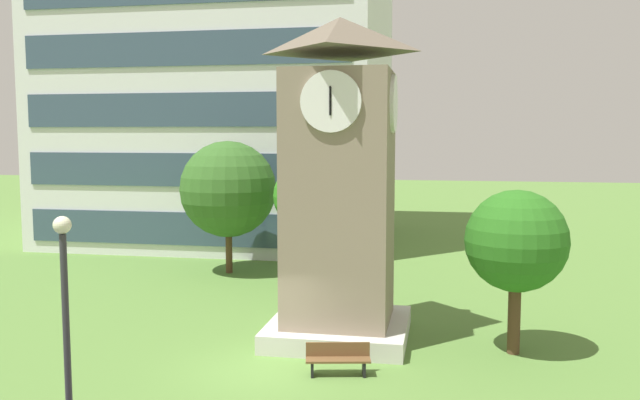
{
  "coord_description": "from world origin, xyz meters",
  "views": [
    {
      "loc": [
        4.96,
        -17.56,
        6.69
      ],
      "look_at": [
        0.83,
        4.39,
        4.46
      ],
      "focal_mm": 36.96,
      "sensor_mm": 36.0,
      "label": 1
    }
  ],
  "objects_px": {
    "clock_tower": "(340,198)",
    "tree_streetside": "(228,189)",
    "park_bench": "(338,359)",
    "tree_near_tower": "(308,197)",
    "tree_by_building": "(516,242)",
    "street_lamp": "(65,307)"
  },
  "relations": [
    {
      "from": "park_bench",
      "to": "tree_by_building",
      "type": "bearing_deg",
      "value": 29.11
    },
    {
      "from": "clock_tower",
      "to": "tree_streetside",
      "type": "distance_m",
      "value": 11.45
    },
    {
      "from": "clock_tower",
      "to": "park_bench",
      "type": "bearing_deg",
      "value": -81.65
    },
    {
      "from": "tree_near_tower",
      "to": "tree_by_building",
      "type": "relative_size",
      "value": 1.09
    },
    {
      "from": "park_bench",
      "to": "tree_near_tower",
      "type": "xyz_separation_m",
      "value": [
        -3.08,
        10.73,
        3.5
      ]
    },
    {
      "from": "tree_near_tower",
      "to": "tree_by_building",
      "type": "distance_m",
      "value": 11.34
    },
    {
      "from": "street_lamp",
      "to": "tree_streetside",
      "type": "xyz_separation_m",
      "value": [
        -2.68,
        18.26,
        0.87
      ]
    },
    {
      "from": "clock_tower",
      "to": "park_bench",
      "type": "xyz_separation_m",
      "value": [
        0.49,
        -3.33,
        -4.17
      ]
    },
    {
      "from": "park_bench",
      "to": "street_lamp",
      "type": "height_order",
      "value": "street_lamp"
    },
    {
      "from": "park_bench",
      "to": "tree_streetside",
      "type": "relative_size",
      "value": 0.29
    },
    {
      "from": "tree_streetside",
      "to": "tree_near_tower",
      "type": "bearing_deg",
      "value": -22.31
    },
    {
      "from": "park_bench",
      "to": "tree_by_building",
      "type": "xyz_separation_m",
      "value": [
        5.0,
        2.79,
        3.01
      ]
    },
    {
      "from": "tree_streetside",
      "to": "tree_near_tower",
      "type": "relative_size",
      "value": 1.16
    },
    {
      "from": "clock_tower",
      "to": "tree_by_building",
      "type": "bearing_deg",
      "value": -5.67
    },
    {
      "from": "tree_by_building",
      "to": "park_bench",
      "type": "bearing_deg",
      "value": -150.89
    },
    {
      "from": "tree_by_building",
      "to": "clock_tower",
      "type": "bearing_deg",
      "value": 174.33
    },
    {
      "from": "tree_by_building",
      "to": "street_lamp",
      "type": "bearing_deg",
      "value": -138.49
    },
    {
      "from": "park_bench",
      "to": "street_lamp",
      "type": "relative_size",
      "value": 0.37
    },
    {
      "from": "tree_streetside",
      "to": "tree_by_building",
      "type": "relative_size",
      "value": 1.27
    },
    {
      "from": "clock_tower",
      "to": "street_lamp",
      "type": "xyz_separation_m",
      "value": [
        -4.18,
        -9.1,
        -1.43
      ]
    },
    {
      "from": "tree_by_building",
      "to": "tree_streetside",
      "type": "bearing_deg",
      "value": 141.87
    },
    {
      "from": "clock_tower",
      "to": "tree_streetside",
      "type": "height_order",
      "value": "clock_tower"
    }
  ]
}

